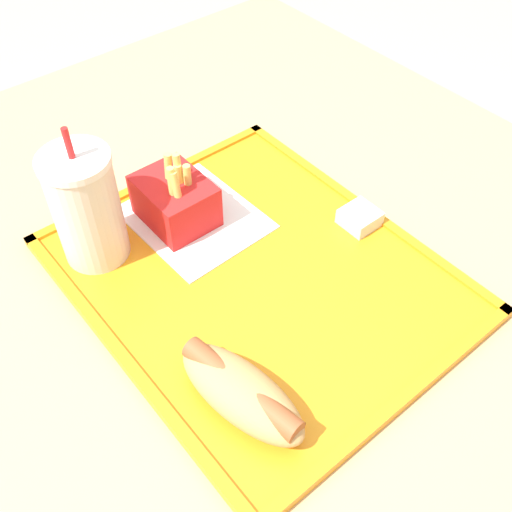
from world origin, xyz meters
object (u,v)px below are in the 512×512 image
object	(u,v)px
fries_carton	(175,200)
sauce_cup_mayo	(360,217)
soda_cup	(86,208)
hot_dog_far	(241,392)

from	to	relation	value
fries_carton	sauce_cup_mayo	size ratio (longest dim) A/B	2.29
sauce_cup_mayo	fries_carton	bearing A→B (deg)	48.48
soda_cup	sauce_cup_mayo	distance (m)	0.32
hot_dog_far	sauce_cup_mayo	distance (m)	0.28
soda_cup	fries_carton	world-z (taller)	soda_cup
fries_carton	hot_dog_far	bearing A→B (deg)	158.67
hot_dog_far	sauce_cup_mayo	size ratio (longest dim) A/B	3.64
fries_carton	sauce_cup_mayo	bearing A→B (deg)	-131.52
hot_dog_far	fries_carton	bearing A→B (deg)	-21.33
hot_dog_far	sauce_cup_mayo	xyz separation A→B (m)	(0.10, -0.26, -0.01)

